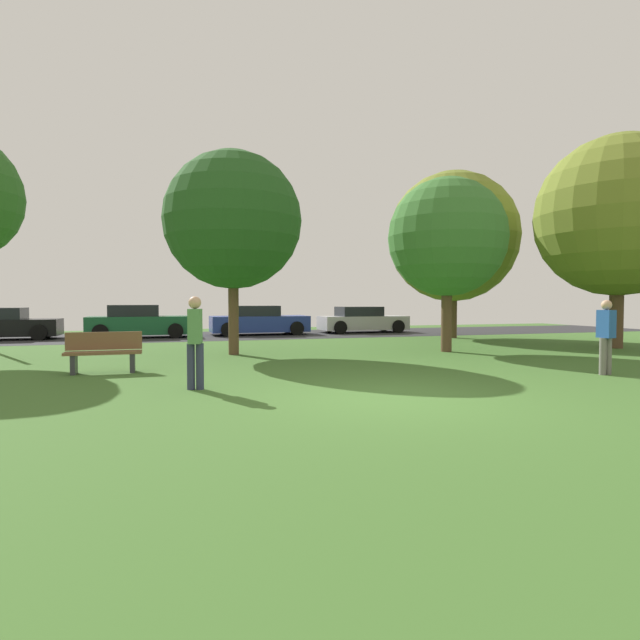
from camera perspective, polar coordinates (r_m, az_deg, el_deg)
ground_plane at (r=8.54m, az=8.31°, el=-8.64°), size 44.00×44.00×0.00m
road_strip at (r=23.90m, az=-8.53°, el=-1.68°), size 44.00×6.40×0.01m
maple_tree_near at (r=15.48m, az=-9.73°, el=10.92°), size 4.05×4.05×6.00m
maple_tree_far at (r=16.55m, az=14.06°, el=8.95°), size 3.69×3.69×5.43m
birch_tree_lone at (r=22.79m, az=14.68°, el=8.98°), size 5.54×5.54×7.10m
oak_tree_right at (r=20.04m, az=30.43°, el=9.99°), size 5.36×5.36×7.12m
person_thrower at (r=12.59m, az=29.38°, el=-1.35°), size 0.30×0.34×1.62m
person_bystander at (r=9.41m, az=-13.81°, el=-1.98°), size 0.30×0.36×1.68m
parked_car_black at (r=24.57m, az=-32.11°, el=-0.47°), size 4.28×1.95×1.31m
parked_car_green at (r=23.38m, az=-19.67°, el=-0.27°), size 4.23×1.93×1.42m
parked_car_blue at (r=24.09m, az=-6.92°, el=-0.14°), size 4.51×2.10×1.37m
parked_car_silver at (r=25.73m, az=4.73°, el=-0.05°), size 4.36×1.99×1.30m
park_bench at (r=12.29m, az=-23.05°, el=-3.31°), size 1.60×0.45×0.90m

